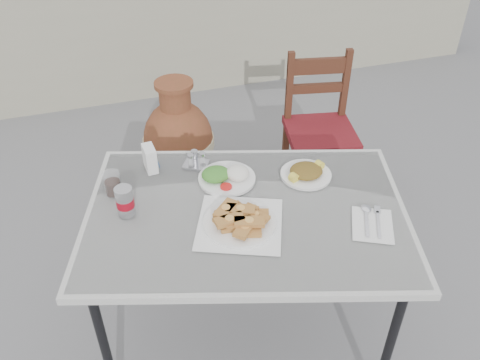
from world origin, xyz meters
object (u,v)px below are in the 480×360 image
object	(u,v)px
salad_chopped_plate	(306,172)
soda_can	(125,201)
pide_plate	(240,218)
condiment_caddy	(196,161)
napkin_holder	(150,159)
terracotta_urn	(179,142)
cola_glass	(113,185)
chair	(319,128)
cafe_table	(246,221)
salad_rice_plate	(226,176)

from	to	relation	value
salad_chopped_plate	soda_can	size ratio (longest dim) A/B	1.75
pide_plate	condiment_caddy	xyz separation A→B (m)	(-0.07, 0.41, -0.00)
salad_chopped_plate	napkin_holder	size ratio (longest dim) A/B	1.96
condiment_caddy	terracotta_urn	xyz separation A→B (m)	(0.07, 0.82, -0.43)
cola_glass	chair	size ratio (longest dim) A/B	0.11
terracotta_urn	pide_plate	bearing A→B (deg)	-90.07
cafe_table	soda_can	distance (m)	0.47
napkin_holder	cola_glass	bearing A→B (deg)	-149.24
chair	pide_plate	bearing A→B (deg)	-118.41
soda_can	cola_glass	xyz separation A→B (m)	(-0.03, 0.14, -0.02)
cafe_table	condiment_caddy	size ratio (longest dim) A/B	10.90
salad_rice_plate	soda_can	distance (m)	0.43
cafe_table	soda_can	bearing A→B (deg)	164.95
cola_glass	terracotta_urn	bearing A→B (deg)	64.76
salad_rice_plate	salad_chopped_plate	world-z (taller)	salad_rice_plate
chair	soda_can	bearing A→B (deg)	-135.54
salad_rice_plate	condiment_caddy	world-z (taller)	condiment_caddy
napkin_holder	chair	bearing A→B (deg)	22.66
cola_glass	cafe_table	bearing A→B (deg)	-28.88
cola_glass	condiment_caddy	bearing A→B (deg)	12.80
pide_plate	condiment_caddy	size ratio (longest dim) A/B	3.10
salad_rice_plate	soda_can	xyz separation A→B (m)	(-0.42, -0.09, 0.04)
condiment_caddy	salad_rice_plate	bearing A→B (deg)	-54.34
soda_can	chair	bearing A→B (deg)	33.42
soda_can	condiment_caddy	xyz separation A→B (m)	(0.32, 0.22, -0.04)
salad_rice_plate	condiment_caddy	bearing A→B (deg)	125.66
chair	terracotta_urn	bearing A→B (deg)	172.99
napkin_holder	terracotta_urn	world-z (taller)	napkin_holder
soda_can	terracotta_urn	xyz separation A→B (m)	(0.39, 1.04, -0.46)
condiment_caddy	salad_chopped_plate	bearing A→B (deg)	-26.05
salad_rice_plate	chair	distance (m)	1.08
salad_rice_plate	cola_glass	bearing A→B (deg)	173.48
napkin_holder	condiment_caddy	distance (m)	0.19
soda_can	napkin_holder	size ratio (longest dim) A/B	1.12
cafe_table	salad_chopped_plate	world-z (taller)	salad_chopped_plate
pide_plate	salad_chopped_plate	xyz separation A→B (m)	(0.35, 0.20, -0.01)
chair	terracotta_urn	xyz separation A→B (m)	(-0.80, 0.26, -0.11)
cafe_table	chair	size ratio (longest dim) A/B	1.62
napkin_holder	terracotta_urn	xyz separation A→B (m)	(0.26, 0.78, -0.46)
cafe_table	terracotta_urn	distance (m)	1.21
condiment_caddy	cafe_table	bearing A→B (deg)	-71.33
salad_chopped_plate	cola_glass	world-z (taller)	cola_glass
salad_chopped_plate	terracotta_urn	size ratio (longest dim) A/B	0.29
cafe_table	salad_rice_plate	size ratio (longest dim) A/B	5.97
napkin_holder	soda_can	bearing A→B (deg)	-121.66
pide_plate	salad_rice_plate	bearing A→B (deg)	84.19
salad_rice_plate	napkin_holder	bearing A→B (deg)	149.21
terracotta_urn	cola_glass	bearing A→B (deg)	-115.24
cafe_table	condiment_caddy	world-z (taller)	condiment_caddy
condiment_caddy	chair	xyz separation A→B (m)	(0.86, 0.56, -0.32)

